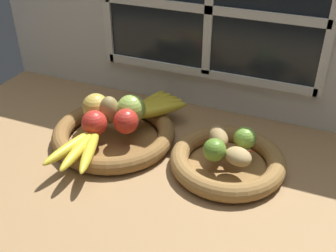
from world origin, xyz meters
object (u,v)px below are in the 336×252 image
object	(u,v)px
apple_red_front	(94,123)
chili_pepper	(231,151)
apple_red_right	(126,121)
banana_bunch_back	(153,107)
apple_golden_left	(96,107)
potato_small	(238,156)
apple_green_back	(131,109)
potato_oblong	(218,136)
fruit_bowl_right	(227,161)
lime_near	(214,150)
pear_brown	(109,110)
fruit_bowl_left	(114,134)
lime_far	(245,138)
banana_bunch_front	(81,147)

from	to	relation	value
apple_red_front	chili_pepper	world-z (taller)	apple_red_front
apple_red_right	chili_pepper	bearing A→B (deg)	0.98
banana_bunch_back	apple_golden_left	bearing A→B (deg)	-144.04
potato_small	banana_bunch_back	bearing A→B (deg)	153.26
apple_green_back	chili_pepper	xyz separation A→B (cm)	(29.20, -4.66, -2.98)
potato_oblong	fruit_bowl_right	bearing A→B (deg)	-37.87
lime_near	apple_red_right	bearing A→B (deg)	173.42
pear_brown	potato_oblong	xyz separation A→B (cm)	(30.10, 1.28, -1.67)
fruit_bowl_left	lime_near	bearing A→B (deg)	-7.34
apple_green_back	lime_far	distance (cm)	31.46
fruit_bowl_right	lime_far	world-z (taller)	lime_far
apple_golden_left	fruit_bowl_right	bearing A→B (deg)	-2.85
apple_red_front	apple_green_back	world-z (taller)	apple_green_back
apple_golden_left	apple_red_right	bearing A→B (deg)	-14.73
banana_bunch_front	banana_bunch_back	distance (cm)	25.70
pear_brown	potato_small	distance (cm)	37.08
banana_bunch_front	lime_far	bearing A→B (deg)	24.93
banana_bunch_front	lime_near	bearing A→B (deg)	16.83
fruit_bowl_left	potato_oblong	distance (cm)	28.94
potato_oblong	chili_pepper	world-z (taller)	potato_oblong
potato_small	lime_near	size ratio (longest dim) A/B	1.19
lime_far	fruit_bowl_right	bearing A→B (deg)	-127.87
apple_red_front	lime_near	xyz separation A→B (cm)	(31.98, 1.21, -0.55)
chili_pepper	fruit_bowl_left	bearing A→B (deg)	156.97
apple_red_right	apple_green_back	size ratio (longest dim) A/B	0.84
apple_golden_left	potato_small	size ratio (longest dim) A/B	1.12
banana_bunch_front	lime_near	size ratio (longest dim) A/B	3.58
apple_green_back	potato_oblong	size ratio (longest dim) A/B	0.99
lime_near	lime_far	distance (cm)	9.34
banana_bunch_back	chili_pepper	bearing A→B (deg)	-24.11
fruit_bowl_left	apple_red_front	size ratio (longest dim) A/B	5.00
apple_golden_left	potato_oblong	world-z (taller)	apple_golden_left
apple_golden_left	banana_bunch_front	distance (cm)	15.91
lime_far	chili_pepper	xyz separation A→B (cm)	(-2.24, -4.23, -1.85)
apple_golden_left	banana_bunch_front	world-z (taller)	apple_golden_left
potato_oblong	banana_bunch_back	bearing A→B (deg)	158.78
pear_brown	chili_pepper	size ratio (longest dim) A/B	0.61
banana_bunch_back	potato_oblong	world-z (taller)	potato_oblong
fruit_bowl_right	chili_pepper	distance (cm)	3.55
apple_red_right	banana_bunch_back	world-z (taller)	apple_red_right
apple_red_right	banana_bunch_back	xyz separation A→B (cm)	(2.09, 12.10, -1.78)
banana_bunch_front	potato_oblong	size ratio (longest dim) A/B	2.51
fruit_bowl_right	potato_oblong	xyz separation A→B (cm)	(-3.52, 2.73, 4.79)
apple_green_back	banana_bunch_front	world-z (taller)	apple_green_back
potato_oblong	fruit_bowl_left	bearing A→B (deg)	-174.50
banana_bunch_back	potato_small	world-z (taller)	potato_small
apple_red_front	banana_bunch_front	size ratio (longest dim) A/B	0.33
apple_red_front	apple_green_back	distance (cm)	11.01
apple_green_back	potato_small	world-z (taller)	apple_green_back
fruit_bowl_right	banana_bunch_back	xyz separation A→B (cm)	(-25.27, 11.18, 4.03)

